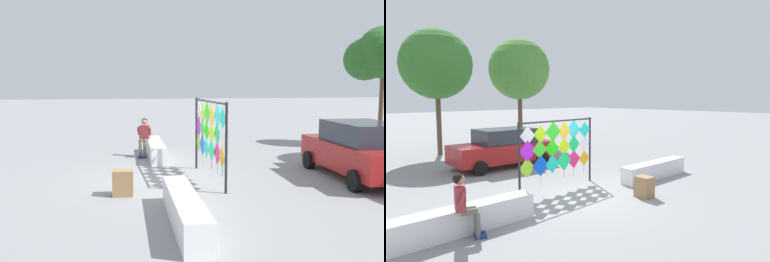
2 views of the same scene
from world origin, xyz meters
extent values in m
plane|color=gray|center=(0.00, 0.00, 0.00)|extent=(120.00, 120.00, 0.00)
cube|color=white|center=(-3.71, -0.23, 0.30)|extent=(3.38, 0.52, 0.59)
cube|color=white|center=(3.71, -0.23, 0.30)|extent=(3.38, 0.52, 0.59)
cylinder|color=#232328|center=(-1.49, 0.93, 1.14)|extent=(0.07, 0.07, 2.29)
cylinder|color=#232328|center=(1.63, 1.12, 1.14)|extent=(0.07, 0.07, 2.29)
cylinder|color=#232328|center=(0.07, 1.02, 2.24)|extent=(3.12, 0.25, 0.06)
cube|color=#9EDC29|center=(-1.20, 0.95, 0.90)|extent=(0.60, 0.05, 0.60)
cube|color=blue|center=(-0.68, 0.97, 0.89)|extent=(0.66, 0.05, 0.66)
cylinder|color=gold|center=(-0.68, 0.98, 0.43)|extent=(0.02, 0.02, 0.27)
cube|color=#17DAC4|center=(-0.19, 0.99, 0.87)|extent=(0.59, 0.05, 0.59)
cube|color=#19E371|center=(0.33, 1.03, 0.90)|extent=(0.64, 0.05, 0.64)
cylinder|color=#E5168B|center=(0.33, 1.04, 0.46)|extent=(0.02, 0.02, 0.22)
cube|color=#EC2177|center=(0.82, 1.08, 0.89)|extent=(0.64, 0.05, 0.64)
cylinder|color=#16E58E|center=(0.82, 1.09, 0.44)|extent=(0.02, 0.02, 0.28)
cube|color=#F1A214|center=(1.32, 1.09, 0.86)|extent=(0.55, 0.05, 0.55)
cylinder|color=blue|center=(1.32, 1.10, 0.48)|extent=(0.02, 0.02, 0.21)
cube|color=#B71DE5|center=(-1.17, 0.94, 1.40)|extent=(0.64, 0.05, 0.64)
cube|color=#36DF23|center=(-0.70, 0.97, 1.40)|extent=(0.57, 0.05, 0.57)
cube|color=#21EA0F|center=(-0.20, 1.00, 1.38)|extent=(0.59, 0.05, 0.59)
cylinder|color=#D416E5|center=(-0.20, 1.01, 0.94)|extent=(0.02, 0.02, 0.29)
cube|color=#C2F117|center=(0.33, 1.03, 1.37)|extent=(0.60, 0.05, 0.60)
cylinder|color=#4416E5|center=(0.33, 1.04, 0.92)|extent=(0.02, 0.02, 0.30)
cube|color=#13D961|center=(0.81, 1.08, 1.41)|extent=(0.59, 0.05, 0.59)
cube|color=white|center=(1.32, 1.11, 1.41)|extent=(0.57, 0.05, 0.58)
cube|color=white|center=(-1.16, 0.96, 1.86)|extent=(0.56, 0.05, 0.56)
cube|color=#A7F114|center=(-0.66, 0.99, 1.86)|extent=(0.54, 0.05, 0.54)
cube|color=#32D226|center=(-0.15, 1.00, 1.91)|extent=(0.65, 0.05, 0.65)
cylinder|color=#D616E5|center=(-0.15, 1.01, 1.45)|extent=(0.02, 0.02, 0.28)
cube|color=yellow|center=(0.35, 1.03, 1.89)|extent=(0.61, 0.05, 0.61)
cylinder|color=blue|center=(0.34, 1.04, 1.47)|extent=(0.02, 0.02, 0.24)
cube|color=#30E1E8|center=(0.81, 1.08, 1.90)|extent=(0.66, 0.05, 0.66)
cylinder|color=red|center=(0.81, 1.09, 1.39)|extent=(0.02, 0.02, 0.37)
cube|color=#1EE0CC|center=(1.34, 1.09, 1.87)|extent=(0.56, 0.05, 0.56)
cylinder|color=#666056|center=(-3.68, -0.79, 0.30)|extent=(0.11, 0.11, 0.59)
cylinder|color=#666056|center=(-3.84, -0.74, 0.62)|extent=(0.35, 0.22, 0.13)
cube|color=navy|center=(-3.62, -0.81, 0.04)|extent=(0.26, 0.17, 0.09)
cylinder|color=#666056|center=(-3.63, -0.63, 0.30)|extent=(0.11, 0.11, 0.59)
cylinder|color=#666056|center=(-3.78, -0.58, 0.62)|extent=(0.35, 0.22, 0.13)
cube|color=navy|center=(-3.57, -0.65, 0.04)|extent=(0.26, 0.17, 0.09)
cube|color=#993338|center=(-3.97, -0.61, 0.91)|extent=(0.30, 0.40, 0.52)
sphere|color=#A37556|center=(-3.97, -0.61, 1.31)|extent=(0.22, 0.22, 0.22)
sphere|color=black|center=(-3.98, -0.61, 1.33)|extent=(0.22, 0.22, 0.22)
cylinder|color=#993338|center=(-4.01, -0.83, 0.96)|extent=(0.19, 0.13, 0.31)
cylinder|color=#993338|center=(-3.88, -0.41, 0.96)|extent=(0.19, 0.13, 0.31)
cube|color=maroon|center=(0.60, 5.37, 0.66)|extent=(4.31, 1.98, 0.76)
cube|color=#282D38|center=(0.75, 5.36, 1.34)|extent=(2.44, 1.69, 0.61)
cylinder|color=black|center=(-0.88, 4.52, 0.28)|extent=(0.57, 0.24, 0.57)
cylinder|color=black|center=(-0.81, 6.33, 0.28)|extent=(0.57, 0.24, 0.57)
cylinder|color=black|center=(2.00, 4.40, 0.28)|extent=(0.57, 0.24, 0.57)
cube|color=#9E754C|center=(1.39, -1.42, 0.32)|extent=(0.43, 0.52, 0.63)
cylinder|color=brown|center=(-4.69, 9.57, 1.69)|extent=(0.20, 0.20, 3.37)
sphere|color=#2D6628|center=(-4.69, 9.57, 4.04)|extent=(2.24, 2.24, 2.24)
sphere|color=#2D6628|center=(-5.20, 9.05, 3.78)|extent=(1.85, 1.85, 1.85)
camera|label=1|loc=(11.41, -1.37, 2.76)|focal=38.53mm
camera|label=2|loc=(-6.87, -7.25, 3.01)|focal=31.60mm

